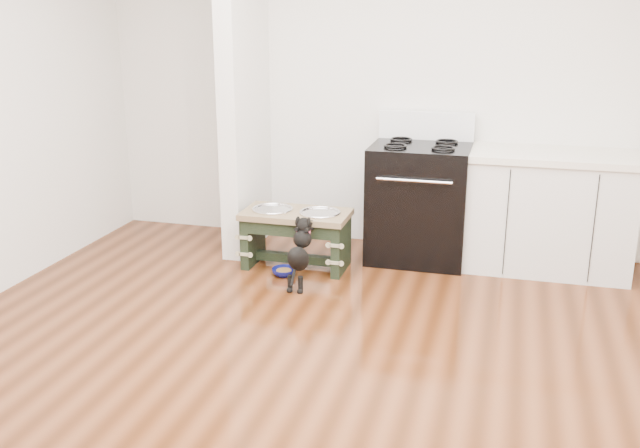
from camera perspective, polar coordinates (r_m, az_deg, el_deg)
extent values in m
plane|color=#3F1D0B|center=(3.94, -0.41, -12.66)|extent=(5.00, 5.00, 0.00)
plane|color=silver|center=(5.89, 6.29, 11.12)|extent=(5.00, 0.00, 5.00)
cube|color=silver|center=(5.82, -6.09, 11.04)|extent=(0.15, 0.80, 2.70)
cube|color=black|center=(5.68, 7.92, 1.70)|extent=(0.76, 0.65, 0.92)
cube|color=black|center=(5.41, 7.46, 0.24)|extent=(0.58, 0.02, 0.50)
cylinder|color=silver|center=(5.28, 7.53, 3.45)|extent=(0.56, 0.02, 0.02)
cube|color=white|center=(5.83, 8.52, 7.80)|extent=(0.76, 0.08, 0.22)
torus|color=black|center=(5.47, 6.05, 6.23)|extent=(0.18, 0.18, 0.02)
torus|color=black|center=(5.42, 9.82, 5.99)|extent=(0.18, 0.18, 0.02)
torus|color=black|center=(5.74, 6.52, 6.73)|extent=(0.18, 0.18, 0.02)
torus|color=black|center=(5.70, 10.11, 6.50)|extent=(0.18, 0.18, 0.02)
cube|color=silver|center=(5.68, 17.78, 0.71)|extent=(1.20, 0.60, 0.86)
cube|color=silver|center=(5.58, 18.20, 5.20)|extent=(1.24, 0.64, 0.05)
cube|color=black|center=(5.55, 17.50, -3.78)|extent=(1.20, 0.06, 0.10)
cube|color=black|center=(5.63, -5.38, -1.13)|extent=(0.07, 0.39, 0.40)
cube|color=black|center=(5.42, 1.71, -1.76)|extent=(0.07, 0.39, 0.40)
cube|color=black|center=(5.31, -2.49, -0.49)|extent=(0.65, 0.03, 0.10)
cube|color=black|center=(5.56, -1.89, -2.75)|extent=(0.65, 0.07, 0.07)
cube|color=brown|center=(5.45, -1.93, 0.78)|extent=(0.82, 0.44, 0.04)
cylinder|color=silver|center=(5.50, -3.82, 0.95)|extent=(0.28, 0.28, 0.05)
cylinder|color=silver|center=(5.40, 0.00, 0.66)|extent=(0.28, 0.28, 0.05)
torus|color=silver|center=(5.50, -3.82, 1.22)|extent=(0.32, 0.32, 0.02)
torus|color=silver|center=(5.39, 0.00, 0.93)|extent=(0.32, 0.32, 0.02)
cylinder|color=black|center=(5.08, -2.42, -4.77)|extent=(0.04, 0.04, 0.12)
cylinder|color=black|center=(5.06, -1.57, -4.86)|extent=(0.04, 0.04, 0.12)
sphere|color=black|center=(5.09, -2.45, -5.32)|extent=(0.04, 0.04, 0.04)
sphere|color=black|center=(5.07, -1.60, -5.41)|extent=(0.04, 0.04, 0.04)
ellipsoid|color=black|center=(5.08, -1.75, -2.81)|extent=(0.14, 0.33, 0.29)
sphere|color=black|center=(5.14, -1.42, -1.19)|extent=(0.13, 0.13, 0.13)
sphere|color=black|center=(5.15, -1.30, -0.12)|extent=(0.12, 0.12, 0.12)
sphere|color=black|center=(5.23, -1.46, 0.16)|extent=(0.04, 0.04, 0.04)
sphere|color=black|center=(5.21, -0.66, 0.10)|extent=(0.04, 0.04, 0.04)
cylinder|color=black|center=(5.00, -2.17, -4.31)|extent=(0.02, 0.09, 0.11)
torus|color=#C83B4F|center=(5.15, -1.35, -0.65)|extent=(0.11, 0.07, 0.10)
imported|color=#0D105B|center=(5.39, -2.91, -3.85)|extent=(0.21, 0.21, 0.06)
cylinder|color=#583719|center=(5.39, -2.91, -3.81)|extent=(0.12, 0.12, 0.02)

